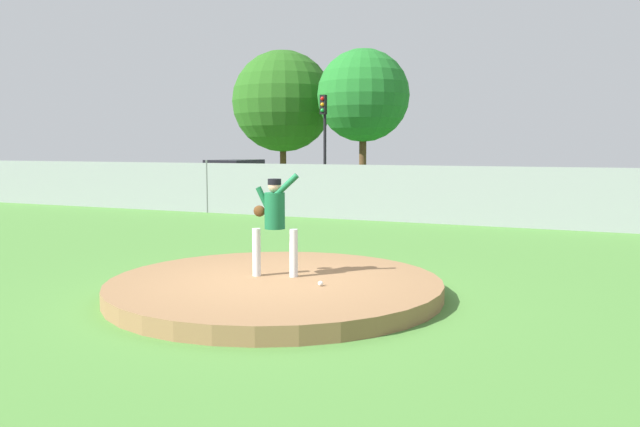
{
  "coord_description": "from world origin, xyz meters",
  "views": [
    {
      "loc": [
        4.44,
        -8.4,
        2.27
      ],
      "look_at": [
        -0.39,
        2.6,
        1.0
      ],
      "focal_mm": 35.17,
      "sensor_mm": 36.0,
      "label": 1
    }
  ],
  "objects_px": {
    "traffic_cone_orange": "(251,199)",
    "pitcher_youth": "(274,217)",
    "parked_car_red": "(235,181)",
    "traffic_light_near": "(324,127)",
    "baseball": "(321,284)"
  },
  "relations": [
    {
      "from": "pitcher_youth",
      "to": "baseball",
      "type": "bearing_deg",
      "value": -20.47
    },
    {
      "from": "traffic_cone_orange",
      "to": "parked_car_red",
      "type": "bearing_deg",
      "value": 133.29
    },
    {
      "from": "parked_car_red",
      "to": "traffic_cone_orange",
      "type": "relative_size",
      "value": 7.73
    },
    {
      "from": "pitcher_youth",
      "to": "baseball",
      "type": "distance_m",
      "value": 1.36
    },
    {
      "from": "traffic_cone_orange",
      "to": "pitcher_youth",
      "type": "bearing_deg",
      "value": -58.55
    },
    {
      "from": "baseball",
      "to": "parked_car_red",
      "type": "relative_size",
      "value": 0.02
    },
    {
      "from": "pitcher_youth",
      "to": "traffic_light_near",
      "type": "height_order",
      "value": "traffic_light_near"
    },
    {
      "from": "traffic_cone_orange",
      "to": "traffic_light_near",
      "type": "relative_size",
      "value": 0.12
    },
    {
      "from": "parked_car_red",
      "to": "traffic_light_near",
      "type": "relative_size",
      "value": 0.9
    },
    {
      "from": "parked_car_red",
      "to": "traffic_light_near",
      "type": "distance_m",
      "value": 5.26
    },
    {
      "from": "parked_car_red",
      "to": "traffic_light_near",
      "type": "xyz_separation_m",
      "value": [
        2.49,
        3.97,
        2.4
      ]
    },
    {
      "from": "parked_car_red",
      "to": "traffic_cone_orange",
      "type": "bearing_deg",
      "value": -46.71
    },
    {
      "from": "baseball",
      "to": "traffic_cone_orange",
      "type": "bearing_deg",
      "value": 123.75
    },
    {
      "from": "pitcher_youth",
      "to": "traffic_cone_orange",
      "type": "relative_size",
      "value": 2.96
    },
    {
      "from": "traffic_cone_orange",
      "to": "baseball",
      "type": "bearing_deg",
      "value": -56.25
    }
  ]
}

